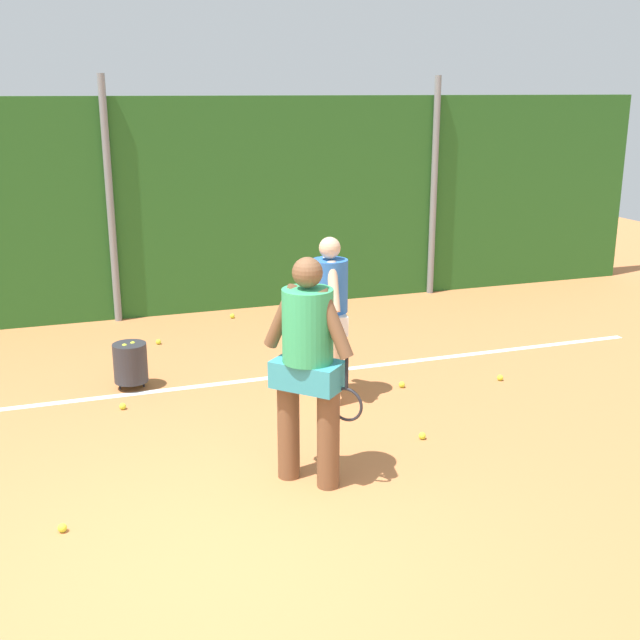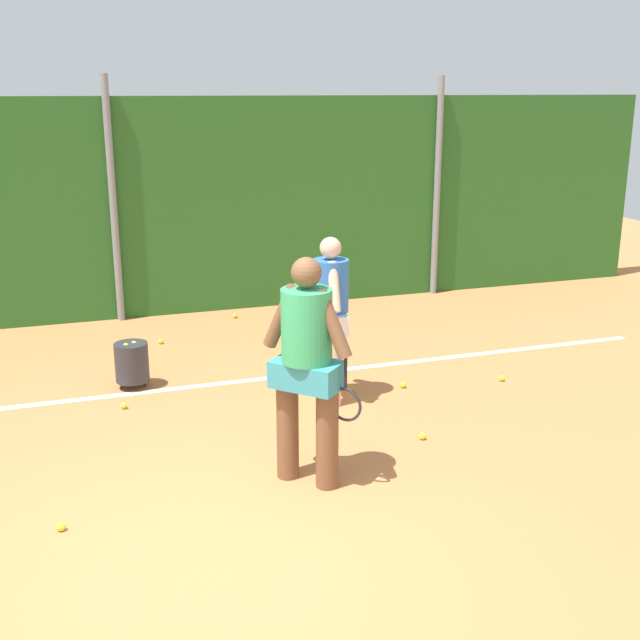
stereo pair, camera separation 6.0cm
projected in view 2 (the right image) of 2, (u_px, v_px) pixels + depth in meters
The scene contains 15 objects.
ground_plane at pixel (166, 450), 7.10m from camera, with size 25.65×25.65×0.00m, color #C67542.
hedge_fence_backdrop at pixel (113, 210), 10.87m from camera, with size 16.67×0.25×3.01m, color #286023.
fence_post_center at pixel (113, 202), 10.67m from camera, with size 0.10×0.10×3.30m, color gray.
fence_post_right at pixel (437, 188), 12.13m from camera, with size 0.10×0.10×3.30m, color gray.
court_baseline_paint at pixel (146, 392), 8.47m from camera, with size 12.18×0.10×0.01m, color white.
player_foreground_near at pixel (307, 360), 6.26m from camera, with size 0.66×0.62×1.88m.
player_midcourt at pixel (330, 310), 8.02m from camera, with size 0.37×0.71×1.70m.
ball_hopper at pixel (132, 362), 8.52m from camera, with size 0.36×0.36×0.51m.
tennis_ball_0 at pixel (422, 436), 7.32m from camera, with size 0.07×0.07×0.07m, color #CCDB33.
tennis_ball_1 at pixel (502, 378), 8.78m from camera, with size 0.07×0.07×0.07m, color #CCDB33.
tennis_ball_3 at pixel (124, 406), 8.02m from camera, with size 0.07×0.07×0.07m, color #CCDB33.
tennis_ball_4 at pixel (61, 527), 5.80m from camera, with size 0.07×0.07×0.07m, color #CCDB33.
tennis_ball_5 at pixel (403, 385), 8.59m from camera, with size 0.07×0.07×0.07m, color #CCDB33.
tennis_ball_6 at pixel (235, 316), 11.20m from camera, with size 0.07×0.07×0.07m, color #CCDB33.
tennis_ball_7 at pixel (161, 341), 10.07m from camera, with size 0.07×0.07×0.07m, color #CCDB33.
Camera 2 is at (-0.76, -4.68, 3.10)m, focal length 44.75 mm.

